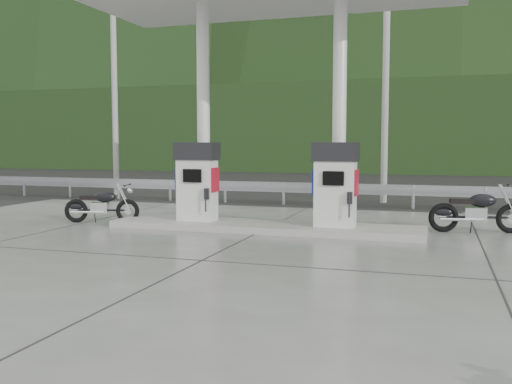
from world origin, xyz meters
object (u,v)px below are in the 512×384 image
(gas_pump_left, at_px, (197,182))
(motorcycle_right, at_px, (477,212))
(motorcycle_left, at_px, (102,206))
(gas_pump_right, at_px, (335,185))

(gas_pump_left, distance_m, motorcycle_right, 6.23)
(gas_pump_left, relative_size, motorcycle_left, 1.04)
(motorcycle_left, relative_size, motorcycle_right, 0.90)
(gas_pump_right, relative_size, motorcycle_right, 0.94)
(gas_pump_left, distance_m, motorcycle_left, 2.61)
(gas_pump_left, distance_m, gas_pump_right, 3.20)
(gas_pump_left, height_order, gas_pump_right, same)
(gas_pump_left, height_order, motorcycle_right, gas_pump_left)
(gas_pump_left, xyz_separation_m, motorcycle_right, (6.11, 1.06, -0.60))
(gas_pump_right, bearing_deg, gas_pump_left, 180.00)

